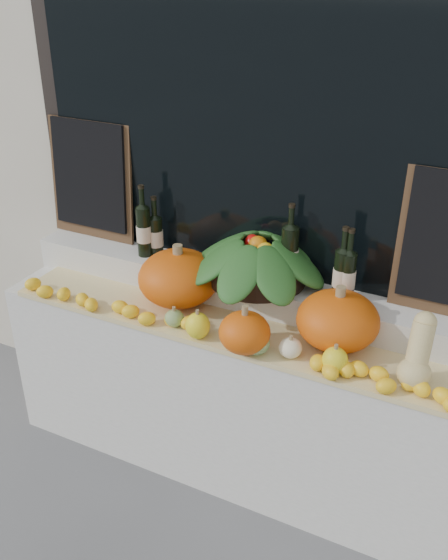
# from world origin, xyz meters

# --- Properties ---
(display_sill) EXTENTS (2.30, 0.55, 0.88)m
(display_sill) POSITION_xyz_m (0.00, 1.52, 0.44)
(display_sill) COLOR silver
(display_sill) RESTS_ON ground
(rear_tier) EXTENTS (2.30, 0.25, 0.16)m
(rear_tier) POSITION_xyz_m (0.00, 1.68, 0.96)
(rear_tier) COLOR silver
(rear_tier) RESTS_ON display_sill
(straw_bedding) EXTENTS (2.10, 0.32, 0.02)m
(straw_bedding) POSITION_xyz_m (0.00, 1.40, 0.89)
(straw_bedding) COLOR tan
(straw_bedding) RESTS_ON display_sill
(pumpkin_left) EXTENTS (0.48, 0.48, 0.26)m
(pumpkin_left) POSITION_xyz_m (-0.27, 1.51, 1.04)
(pumpkin_left) COLOR #DB570B
(pumpkin_left) RESTS_ON straw_bedding
(pumpkin_right) EXTENTS (0.47, 0.47, 0.24)m
(pumpkin_right) POSITION_xyz_m (0.52, 1.49, 1.03)
(pumpkin_right) COLOR #DB570B
(pumpkin_right) RESTS_ON straw_bedding
(pumpkin_center) EXTENTS (0.29, 0.29, 0.18)m
(pumpkin_center) POSITION_xyz_m (0.18, 1.28, 0.99)
(pumpkin_center) COLOR #DB570B
(pumpkin_center) RESTS_ON straw_bedding
(butternut_squash) EXTENTS (0.13, 0.20, 0.28)m
(butternut_squash) POSITION_xyz_m (0.87, 1.38, 1.03)
(butternut_squash) COLOR #D5BE7D
(butternut_squash) RESTS_ON straw_bedding
(decorative_gourds) EXTENTS (0.85, 0.15, 0.14)m
(decorative_gourds) POSITION_xyz_m (0.20, 1.30, 0.96)
(decorative_gourds) COLOR #285E1C
(decorative_gourds) RESTS_ON straw_bedding
(lemon_heap) EXTENTS (2.20, 0.16, 0.06)m
(lemon_heap) POSITION_xyz_m (0.00, 1.29, 0.94)
(lemon_heap) COLOR yellow
(lemon_heap) RESTS_ON straw_bedding
(produce_bowl) EXTENTS (0.70, 0.70, 0.23)m
(produce_bowl) POSITION_xyz_m (0.07, 1.66, 1.15)
(produce_bowl) COLOR black
(produce_bowl) RESTS_ON rear_tier
(wine_bottle_far_left) EXTENTS (0.08, 0.08, 0.37)m
(wine_bottle_far_left) POSITION_xyz_m (-0.55, 1.65, 1.17)
(wine_bottle_far_left) COLOR black
(wine_bottle_far_left) RESTS_ON rear_tier
(wine_bottle_near_left) EXTENTS (0.08, 0.08, 0.31)m
(wine_bottle_near_left) POSITION_xyz_m (-0.51, 1.69, 1.14)
(wine_bottle_near_left) COLOR black
(wine_bottle_near_left) RESTS_ON rear_tier
(wine_bottle_tall) EXTENTS (0.08, 0.08, 0.39)m
(wine_bottle_tall) POSITION_xyz_m (0.21, 1.70, 1.18)
(wine_bottle_tall) COLOR black
(wine_bottle_tall) RESTS_ON rear_tier
(wine_bottle_near_right) EXTENTS (0.08, 0.08, 0.34)m
(wine_bottle_near_right) POSITION_xyz_m (0.47, 1.66, 1.16)
(wine_bottle_near_right) COLOR black
(wine_bottle_near_right) RESTS_ON rear_tier
(wine_bottle_far_right) EXTENTS (0.08, 0.08, 0.34)m
(wine_bottle_far_right) POSITION_xyz_m (0.50, 1.66, 1.16)
(wine_bottle_far_right) COLOR black
(wine_bottle_far_right) RESTS_ON rear_tier
(chalkboard_left) EXTENTS (0.50, 0.07, 0.62)m
(chalkboard_left) POSITION_xyz_m (-0.92, 1.74, 1.36)
(chalkboard_left) COLOR #4C331E
(chalkboard_left) RESTS_ON rear_tier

